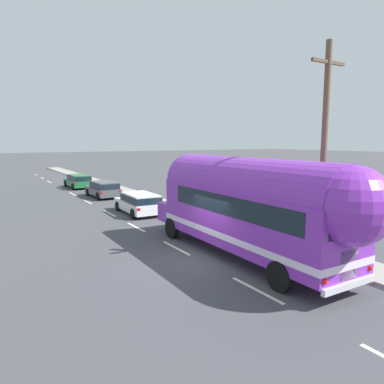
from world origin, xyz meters
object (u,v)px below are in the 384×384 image
Objects in this scene: painted_bus at (253,204)px; car_third at (78,180)px; car_second at (104,188)px; utility_pole at (324,150)px; car_lead at (139,202)px.

car_third is (-0.18, 26.46, -1.52)m from painted_bus.
car_second is at bearing -88.06° from car_third.
car_second is (-2.33, 20.37, -3.64)m from utility_pole.
utility_pole is at bearing -84.70° from car_third.
car_third is at bearing 90.39° from painted_bus.
utility_pole is 20.83m from car_second.
car_lead and car_third have the same top height.
painted_bus is 2.77× the size of car_second.
painted_bus is (-2.39, 1.31, -2.12)m from utility_pole.
painted_bus reaches higher than car_second.
painted_bus is at bearing -89.44° from car_lead.
car_lead is 8.04m from car_second.
car_second is 7.40m from car_third.
car_second and car_third have the same top height.
car_lead is at bearing -89.72° from car_third.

